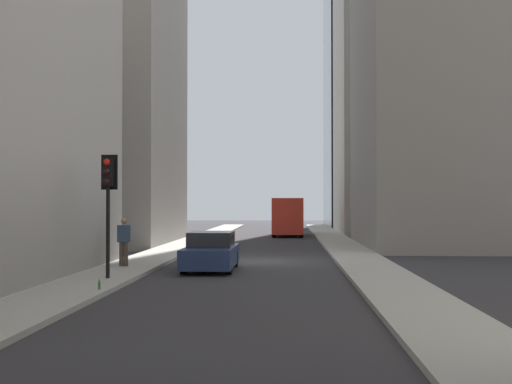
{
  "coord_description": "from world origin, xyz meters",
  "views": [
    {
      "loc": [
        -28.45,
        -1.44,
        2.47
      ],
      "look_at": [
        14.55,
        0.62,
        3.19
      ],
      "focal_mm": 47.04,
      "sensor_mm": 36.0,
      "label": 1
    }
  ],
  "objects_px": {
    "traffic_light_foreground": "(108,187)",
    "discarded_bottle": "(99,285)",
    "pedestrian": "(124,240)",
    "delivery_truck": "(288,217)",
    "sedan_navy": "(211,252)"
  },
  "relations": [
    {
      "from": "delivery_truck",
      "to": "traffic_light_foreground",
      "type": "bearing_deg",
      "value": 169.42
    },
    {
      "from": "delivery_truck",
      "to": "sedan_navy",
      "type": "distance_m",
      "value": 26.0
    },
    {
      "from": "traffic_light_foreground",
      "to": "delivery_truck",
      "type": "bearing_deg",
      "value": -10.58
    },
    {
      "from": "sedan_navy",
      "to": "discarded_bottle",
      "type": "bearing_deg",
      "value": 161.29
    },
    {
      "from": "pedestrian",
      "to": "discarded_bottle",
      "type": "distance_m",
      "value": 6.83
    },
    {
      "from": "delivery_truck",
      "to": "discarded_bottle",
      "type": "xyz_separation_m",
      "value": [
        -32.5,
        5.06,
        -1.21
      ]
    },
    {
      "from": "pedestrian",
      "to": "discarded_bottle",
      "type": "relative_size",
      "value": 6.59
    },
    {
      "from": "sedan_navy",
      "to": "traffic_light_foreground",
      "type": "bearing_deg",
      "value": 144.98
    },
    {
      "from": "delivery_truck",
      "to": "pedestrian",
      "type": "bearing_deg",
      "value": 166.8
    },
    {
      "from": "sedan_navy",
      "to": "delivery_truck",
      "type": "bearing_deg",
      "value": -6.18
    },
    {
      "from": "sedan_navy",
      "to": "traffic_light_foreground",
      "type": "height_order",
      "value": "traffic_light_foreground"
    },
    {
      "from": "traffic_light_foreground",
      "to": "pedestrian",
      "type": "bearing_deg",
      "value": 6.96
    },
    {
      "from": "sedan_navy",
      "to": "discarded_bottle",
      "type": "relative_size",
      "value": 15.93
    },
    {
      "from": "delivery_truck",
      "to": "discarded_bottle",
      "type": "distance_m",
      "value": 32.92
    },
    {
      "from": "traffic_light_foreground",
      "to": "discarded_bottle",
      "type": "bearing_deg",
      "value": -169.4
    }
  ]
}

